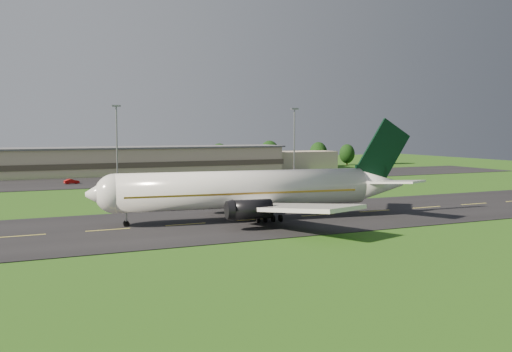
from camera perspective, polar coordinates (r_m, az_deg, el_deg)
name	(u,v)px	position (r m, az deg, el deg)	size (l,w,h in m)	color
ground	(186,225)	(83.08, -7.04, -4.89)	(360.00, 360.00, 0.00)	#234A12
taxiway	(186,225)	(83.07, -7.04, -4.85)	(220.00, 30.00, 0.10)	black
apron	(104,182)	(152.87, -14.98, -0.60)	(260.00, 30.00, 0.10)	black
airliner	(250,190)	(85.83, -0.58, -1.40)	(51.22, 41.92, 15.57)	silver
terminal	(112,162)	(177.43, -14.21, 1.41)	(145.00, 16.00, 8.40)	tan
light_mast_centre	(117,133)	(160.98, -13.77, 4.21)	(2.40, 1.20, 20.35)	gray
light_mast_east	(294,132)	(179.21, 3.85, 4.37)	(2.40, 1.20, 20.35)	gray
tree_line	(188,155)	(193.06, -6.85, 2.07)	(196.09, 8.64, 10.21)	black
service_vehicle_b	(72,181)	(149.87, -17.95, -0.52)	(1.29, 3.70, 1.22)	#940A09
service_vehicle_c	(186,176)	(161.98, -7.00, 0.05)	(1.99, 4.31, 1.20)	silver
service_vehicle_d	(268,173)	(167.95, 1.23, 0.29)	(2.03, 5.00, 1.45)	#CD940C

